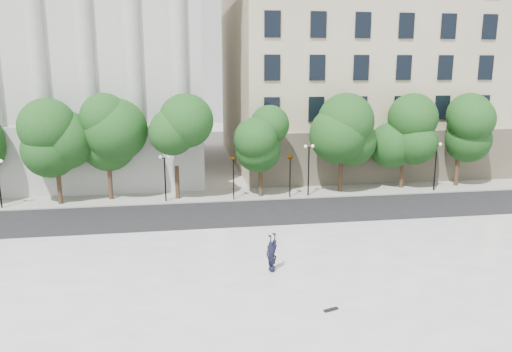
# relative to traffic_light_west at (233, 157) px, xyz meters

# --- Properties ---
(ground) EXTENTS (160.00, 160.00, 0.00)m
(ground) POSITION_rel_traffic_light_west_xyz_m (-0.17, -22.30, -3.68)
(ground) COLOR #B7B4AD
(ground) RESTS_ON ground
(plaza) EXTENTS (44.00, 22.00, 0.45)m
(plaza) POSITION_rel_traffic_light_west_xyz_m (-0.17, -19.30, -3.46)
(plaza) COLOR white
(plaza) RESTS_ON ground
(street) EXTENTS (60.00, 8.00, 0.02)m
(street) POSITION_rel_traffic_light_west_xyz_m (-0.17, -4.30, -3.67)
(street) COLOR black
(street) RESTS_ON ground
(far_sidewalk) EXTENTS (60.00, 4.00, 0.12)m
(far_sidewalk) POSITION_rel_traffic_light_west_xyz_m (-0.17, 1.70, -3.62)
(far_sidewalk) COLOR #AFABA1
(far_sidewalk) RESTS_ON ground
(building_west) EXTENTS (31.50, 27.65, 25.60)m
(building_west) POSITION_rel_traffic_light_west_xyz_m (-17.17, 16.27, 9.20)
(building_west) COLOR beige
(building_west) RESTS_ON ground
(building_east) EXTENTS (36.00, 26.15, 23.00)m
(building_east) POSITION_rel_traffic_light_west_xyz_m (19.83, 16.61, 7.46)
(building_east) COLOR beige
(building_east) RESTS_ON ground
(traffic_light_west) EXTENTS (0.88, 1.74, 4.19)m
(traffic_light_west) POSITION_rel_traffic_light_west_xyz_m (0.00, 0.00, 0.00)
(traffic_light_west) COLOR black
(traffic_light_west) RESTS_ON ground
(traffic_light_east) EXTENTS (0.90, 1.91, 4.26)m
(traffic_light_east) POSITION_rel_traffic_light_west_xyz_m (4.72, -0.00, 0.07)
(traffic_light_east) COLOR black
(traffic_light_east) RESTS_ON ground
(person_lying) EXTENTS (1.83, 2.05, 0.55)m
(person_lying) POSITION_rel_traffic_light_west_xyz_m (0.23, -15.69, -2.96)
(person_lying) COLOR black
(person_lying) RESTS_ON plaza
(skateboard) EXTENTS (0.71, 0.39, 0.07)m
(skateboard) POSITION_rel_traffic_light_west_xyz_m (2.00, -20.24, -3.20)
(skateboard) COLOR black
(skateboard) RESTS_ON plaza
(street_trees) EXTENTS (44.94, 5.13, 7.78)m
(street_trees) POSITION_rel_traffic_light_west_xyz_m (-1.73, 1.41, 1.28)
(street_trees) COLOR #382619
(street_trees) RESTS_ON ground
(lamp_posts) EXTENTS (36.67, 0.28, 4.48)m
(lamp_posts) POSITION_rel_traffic_light_west_xyz_m (0.55, 0.30, -0.79)
(lamp_posts) COLOR black
(lamp_posts) RESTS_ON ground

